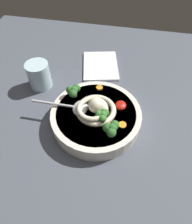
% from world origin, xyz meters
% --- Properties ---
extents(table_slab, '(1.24, 1.24, 0.03)m').
position_xyz_m(table_slab, '(0.00, 0.00, 0.01)').
color(table_slab, '#474C56').
rests_on(table_slab, ground).
extents(soup_bowl, '(0.27, 0.27, 0.05)m').
position_xyz_m(soup_bowl, '(-0.02, 0.01, 0.05)').
color(soup_bowl, silver).
rests_on(soup_bowl, table_slab).
extents(noodle_pile, '(0.13, 0.13, 0.05)m').
position_xyz_m(noodle_pile, '(-0.01, 0.01, 0.09)').
color(noodle_pile, beige).
rests_on(noodle_pile, soup_bowl).
extents(soup_spoon, '(0.06, 0.17, 0.02)m').
position_xyz_m(soup_spoon, '(-0.02, -0.05, 0.08)').
color(soup_spoon, '#B7B7BC').
rests_on(soup_spoon, soup_bowl).
extents(chili_sauce_dollop, '(0.04, 0.03, 0.02)m').
position_xyz_m(chili_sauce_dollop, '(-0.05, 0.08, 0.08)').
color(chili_sauce_dollop, '#B2190F').
rests_on(chili_sauce_dollop, soup_bowl).
extents(broccoli_floret_right, '(0.05, 0.04, 0.04)m').
position_xyz_m(broccoli_floret_right, '(0.05, 0.06, 0.10)').
color(broccoli_floret_right, '#7A9E60').
rests_on(broccoli_floret_right, soup_bowl).
extents(broccoli_floret_left, '(0.05, 0.04, 0.04)m').
position_xyz_m(broccoli_floret_left, '(-0.06, -0.07, 0.10)').
color(broccoli_floret_left, '#7A9E60').
rests_on(broccoli_floret_left, soup_bowl).
extents(broccoli_floret_near_spoon, '(0.04, 0.04, 0.03)m').
position_xyz_m(broccoli_floret_near_spoon, '(0.01, 0.03, 0.10)').
color(broccoli_floret_near_spoon, '#7A9E60').
rests_on(broccoli_floret_near_spoon, soup_bowl).
extents(carrot_slice_far, '(0.02, 0.02, 0.01)m').
position_xyz_m(carrot_slice_far, '(-0.12, -0.00, 0.08)').
color(carrot_slice_far, orange).
rests_on(carrot_slice_far, soup_bowl).
extents(carrot_slice_front, '(0.03, 0.03, 0.01)m').
position_xyz_m(carrot_slice_front, '(0.03, 0.05, 0.08)').
color(carrot_slice_front, orange).
rests_on(carrot_slice_front, soup_bowl).
extents(carrot_slice_extra_b, '(0.02, 0.02, 0.00)m').
position_xyz_m(carrot_slice_extra_b, '(0.02, 0.09, 0.08)').
color(carrot_slice_extra_b, orange).
rests_on(carrot_slice_extra_b, soup_bowl).
extents(drinking_glass, '(0.08, 0.08, 0.09)m').
position_xyz_m(drinking_glass, '(-0.14, -0.22, 0.07)').
color(drinking_glass, silver).
rests_on(drinking_glass, table_slab).
extents(folded_napkin, '(0.20, 0.17, 0.01)m').
position_xyz_m(folded_napkin, '(-0.29, -0.03, 0.03)').
color(folded_napkin, white).
rests_on(folded_napkin, table_slab).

